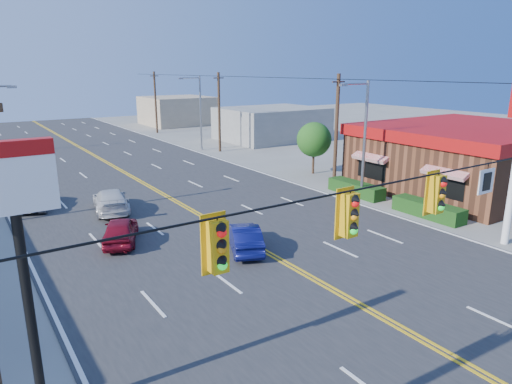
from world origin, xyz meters
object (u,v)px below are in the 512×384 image
car_white (111,201)px  car_silver (37,200)px  signal_span (458,207)px  kfc (467,156)px  car_magenta (120,231)px  car_blue (245,238)px  pizza_hut_sign (18,229)px

car_white → car_silver: 5.08m
signal_span → kfc: size_ratio=1.49×
car_magenta → car_silver: bearing=-51.0°
kfc → car_magenta: (-25.37, 2.97, -1.71)m
car_blue → car_silver: car_blue is taller
kfc → car_silver: 30.46m
signal_span → car_magenta: size_ratio=6.17×
car_white → car_silver: (-3.73, 3.45, -0.11)m
car_magenta → car_blue: size_ratio=1.00×
car_silver → kfc: bearing=-179.5°
car_blue → car_white: bearing=-46.5°
signal_span → car_silver: 25.71m
car_white → pizza_hut_sign: bearing=79.5°
pizza_hut_sign → car_blue: pizza_hut_sign is taller
kfc → car_white: (-24.17, 8.64, -1.68)m
kfc → car_white: kfc is taller
car_magenta → car_blue: (4.77, -4.35, -0.02)m
car_white → car_silver: size_ratio=1.14×
signal_span → car_magenta: 16.45m
pizza_hut_sign → car_silver: (2.99, 20.09, -4.59)m
car_blue → car_silver: bearing=-37.7°
signal_span → car_blue: bearing=93.1°
signal_span → car_magenta: signal_span is taller
kfc → car_blue: kfc is taller
signal_span → car_blue: signal_span is taller
kfc → car_magenta: kfc is taller
signal_span → pizza_hut_sign: signal_span is taller
car_magenta → car_white: car_white is taller
car_silver → car_white: bearing=161.2°
kfc → car_silver: kfc is taller
car_blue → car_silver: 15.32m
car_magenta → pizza_hut_sign: bearing=86.8°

